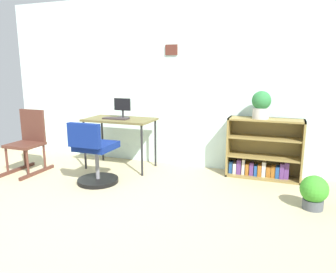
# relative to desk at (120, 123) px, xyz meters

# --- Properties ---
(ground_plane) EXTENTS (6.24, 6.24, 0.00)m
(ground_plane) POSITION_rel_desk_xyz_m (0.43, -1.67, -0.67)
(ground_plane) COLOR tan
(wall_back) EXTENTS (5.20, 0.12, 2.48)m
(wall_back) POSITION_rel_desk_xyz_m (0.43, 0.48, 0.57)
(wall_back) COLOR silver
(wall_back) RESTS_ON ground_plane
(desk) EXTENTS (0.99, 0.56, 0.73)m
(desk) POSITION_rel_desk_xyz_m (0.00, 0.00, 0.00)
(desk) COLOR brown
(desk) RESTS_ON ground_plane
(monitor) EXTENTS (0.25, 0.19, 0.29)m
(monitor) POSITION_rel_desk_xyz_m (0.01, 0.07, 0.20)
(monitor) COLOR #262628
(monitor) RESTS_ON desk
(keyboard) EXTENTS (0.37, 0.14, 0.02)m
(keyboard) POSITION_rel_desk_xyz_m (-0.03, -0.06, 0.07)
(keyboard) COLOR #2E2627
(keyboard) RESTS_ON desk
(office_chair) EXTENTS (0.52, 0.55, 0.81)m
(office_chair) POSITION_rel_desk_xyz_m (0.03, -0.73, -0.31)
(office_chair) COLOR black
(office_chair) RESTS_ON ground_plane
(rocking_chair) EXTENTS (0.42, 0.64, 0.87)m
(rocking_chair) POSITION_rel_desk_xyz_m (-1.13, -0.60, -0.22)
(rocking_chair) COLOR #4D2A20
(rocking_chair) RESTS_ON ground_plane
(bookshelf_low) EXTENTS (0.96, 0.30, 0.80)m
(bookshelf_low) POSITION_rel_desk_xyz_m (1.99, 0.29, -0.32)
(bookshelf_low) COLOR olive
(bookshelf_low) RESTS_ON ground_plane
(potted_plant_on_shelf) EXTENTS (0.24, 0.24, 0.36)m
(potted_plant_on_shelf) POSITION_rel_desk_xyz_m (1.93, 0.23, 0.32)
(potted_plant_on_shelf) COLOR #B7B2A8
(potted_plant_on_shelf) RESTS_ON bookshelf_low
(potted_plant_floor) EXTENTS (0.28, 0.28, 0.36)m
(potted_plant_floor) POSITION_rel_desk_xyz_m (2.56, -0.59, -0.48)
(potted_plant_floor) COLOR #474C51
(potted_plant_floor) RESTS_ON ground_plane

